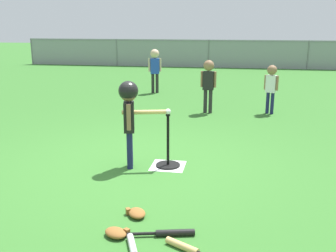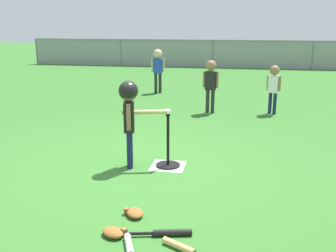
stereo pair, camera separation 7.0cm
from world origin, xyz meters
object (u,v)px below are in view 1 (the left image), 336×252
at_px(spare_bat_silver, 133,249).
at_px(batter_child, 129,107).
at_px(batting_tee, 168,158).
at_px(spare_bat_wood, 189,249).
at_px(baseball_on_tee, 168,112).
at_px(glove_by_plate, 116,233).
at_px(fielder_deep_right, 208,79).
at_px(fielder_deep_center, 271,83).
at_px(fielder_deep_left, 155,65).
at_px(spare_bat_black, 167,233).
at_px(glove_near_bats, 137,213).

bearing_deg(spare_bat_silver, batter_child, 105.60).
bearing_deg(batting_tee, spare_bat_wood, -75.27).
xyz_separation_m(baseball_on_tee, spare_bat_silver, (0.06, -2.04, -0.71)).
bearing_deg(batting_tee, baseball_on_tee, 180.00).
bearing_deg(glove_by_plate, fielder_deep_right, 85.18).
relative_size(baseball_on_tee, fielder_deep_center, 0.07).
bearing_deg(fielder_deep_left, batter_child, -81.54).
xyz_separation_m(fielder_deep_left, spare_bat_wood, (1.82, -7.42, -0.72)).
bearing_deg(baseball_on_tee, fielder_deep_left, 103.45).
distance_m(fielder_deep_right, spare_bat_silver, 5.36).
distance_m(batter_child, spare_bat_silver, 2.15).
xyz_separation_m(fielder_deep_right, spare_bat_black, (0.01, -5.01, -0.68)).
bearing_deg(spare_bat_silver, baseball_on_tee, 91.73).
bearing_deg(glove_by_plate, batter_child, 100.81).
height_order(baseball_on_tee, glove_near_bats, baseball_on_tee).
xyz_separation_m(fielder_deep_center, spare_bat_silver, (-1.49, -5.46, -0.62)).
bearing_deg(spare_bat_silver, spare_bat_black, 52.51).
bearing_deg(glove_near_bats, spare_bat_wood, -42.33).
distance_m(fielder_deep_right, glove_by_plate, 5.15).
relative_size(batter_child, spare_bat_wood, 1.93).
distance_m(spare_bat_wood, spare_bat_black, 0.31).
distance_m(batting_tee, fielder_deep_right, 3.33).
xyz_separation_m(batter_child, spare_bat_black, (0.77, -1.62, -0.78)).
xyz_separation_m(spare_bat_wood, spare_bat_black, (-0.22, 0.22, 0.00)).
relative_size(glove_by_plate, glove_near_bats, 1.00).
distance_m(batting_tee, fielder_deep_left, 5.65).
relative_size(fielder_deep_right, spare_bat_silver, 1.94).
xyz_separation_m(batter_child, glove_by_plate, (0.33, -1.70, -0.78)).
relative_size(fielder_deep_center, fielder_deep_left, 0.87).
xyz_separation_m(spare_bat_wood, glove_by_plate, (-0.66, 0.13, 0.01)).
relative_size(fielder_deep_right, fielder_deep_left, 0.95).
height_order(fielder_deep_right, glove_by_plate, fielder_deep_right).
height_order(batting_tee, glove_near_bats, batting_tee).
xyz_separation_m(batter_child, spare_bat_silver, (0.54, -1.92, -0.78)).
height_order(fielder_deep_left, spare_bat_wood, fielder_deep_left).
distance_m(batting_tee, glove_near_bats, 1.43).
xyz_separation_m(spare_bat_black, glove_near_bats, (-0.36, 0.31, 0.01)).
bearing_deg(glove_by_plate, baseball_on_tee, 85.29).
bearing_deg(fielder_deep_right, batting_tee, -94.87).
bearing_deg(spare_bat_silver, fielder_deep_right, 87.66).
bearing_deg(batter_child, glove_near_bats, -72.60).
distance_m(baseball_on_tee, glove_by_plate, 1.96).
height_order(batting_tee, fielder_deep_center, fielder_deep_center).
xyz_separation_m(fielder_deep_center, glove_by_plate, (-1.70, -5.24, -0.61)).
relative_size(spare_bat_wood, spare_bat_black, 0.84).
distance_m(batting_tee, baseball_on_tee, 0.63).
height_order(baseball_on_tee, glove_by_plate, baseball_on_tee).
relative_size(fielder_deep_center, spare_bat_silver, 1.78).
relative_size(baseball_on_tee, fielder_deep_left, 0.06).
height_order(batter_child, fielder_deep_center, batter_child).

